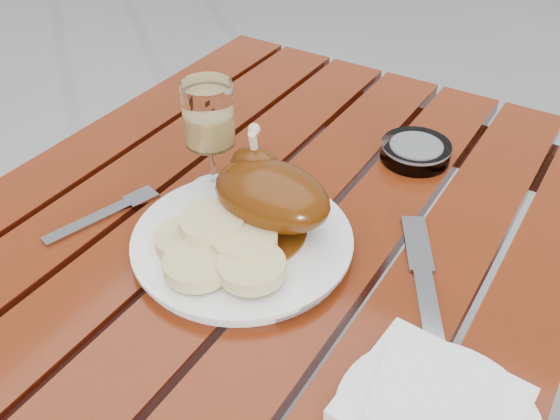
% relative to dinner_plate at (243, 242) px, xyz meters
% --- Properties ---
extents(dinner_plate, '(0.30, 0.30, 0.02)m').
position_rel_dinner_plate_xyz_m(dinner_plate, '(0.00, 0.00, 0.00)').
color(dinner_plate, white).
rests_on(dinner_plate, table).
extents(roast_duck, '(0.17, 0.16, 0.12)m').
position_rel_dinner_plate_xyz_m(roast_duck, '(0.01, 0.05, 0.05)').
color(roast_duck, '#552A09').
rests_on(roast_duck, dinner_plate).
extents(bread_dumplings, '(0.18, 0.14, 0.03)m').
position_rel_dinner_plate_xyz_m(bread_dumplings, '(-0.00, -0.05, 0.03)').
color(bread_dumplings, '#CFBC7E').
rests_on(bread_dumplings, dinner_plate).
extents(wine_glass, '(0.09, 0.09, 0.17)m').
position_rel_dinner_plate_xyz_m(wine_glass, '(-0.11, 0.08, 0.08)').
color(wine_glass, '#D6B361').
rests_on(wine_glass, table).
extents(napkin, '(0.17, 0.16, 0.01)m').
position_rel_dinner_plate_xyz_m(napkin, '(0.30, -0.11, 0.01)').
color(napkin, white).
rests_on(napkin, side_plate).
extents(ashtray, '(0.13, 0.13, 0.03)m').
position_rel_dinner_plate_xyz_m(ashtray, '(0.11, 0.31, 0.00)').
color(ashtray, '#B2B7BC').
rests_on(ashtray, table).
extents(fork, '(0.06, 0.16, 0.01)m').
position_rel_dinner_plate_xyz_m(fork, '(-0.20, -0.06, -0.01)').
color(fork, gray).
rests_on(fork, table).
extents(knife, '(0.13, 0.22, 0.01)m').
position_rel_dinner_plate_xyz_m(knife, '(0.24, 0.03, -0.01)').
color(knife, gray).
rests_on(knife, table).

